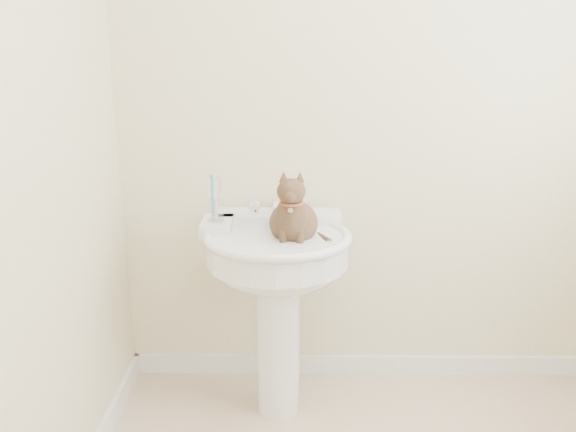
{
  "coord_description": "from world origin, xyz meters",
  "views": [
    {
      "loc": [
        -0.36,
        -1.43,
        1.55
      ],
      "look_at": [
        -0.38,
        0.8,
        0.86
      ],
      "focal_mm": 38.0,
      "sensor_mm": 36.0,
      "label": 1
    }
  ],
  "objects": [
    {
      "name": "toothbrush_cup",
      "position": [
        -0.66,
        0.86,
        0.87
      ],
      "size": [
        0.07,
        0.07,
        0.19
      ],
      "rotation": [
        0.0,
        0.0,
        0.21
      ],
      "color": "silver",
      "rests_on": "pedestal_sink"
    },
    {
      "name": "pedestal_sink",
      "position": [
        -0.42,
        0.81,
        0.64
      ],
      "size": [
        0.6,
        0.58,
        0.82
      ],
      "color": "white",
      "rests_on": "floor"
    },
    {
      "name": "cat",
      "position": [
        -0.36,
        0.79,
        0.86
      ],
      "size": [
        0.21,
        0.26,
        0.38
      ],
      "rotation": [
        0.0,
        0.0,
        -0.08
      ],
      "color": "brown",
      "rests_on": "pedestal_sink"
    },
    {
      "name": "wall_back",
      "position": [
        0.0,
        1.1,
        1.25
      ],
      "size": [
        2.2,
        0.0,
        2.5
      ],
      "primitive_type": null,
      "color": "beige",
      "rests_on": "ground"
    },
    {
      "name": "faucet",
      "position": [
        -0.42,
        0.95,
        0.86
      ],
      "size": [
        0.28,
        0.12,
        0.14
      ],
      "color": "silver",
      "rests_on": "pedestal_sink"
    },
    {
      "name": "baseboard_back",
      "position": [
        0.0,
        1.09,
        0.04
      ],
      "size": [
        2.2,
        0.02,
        0.09
      ],
      "primitive_type": "cube",
      "color": "white",
      "rests_on": "floor"
    },
    {
      "name": "soap_bar",
      "position": [
        -0.39,
        1.04,
        0.83
      ],
      "size": [
        0.09,
        0.06,
        0.03
      ],
      "primitive_type": "cube",
      "rotation": [
        0.0,
        0.0,
        0.04
      ],
      "color": "#F85033",
      "rests_on": "pedestal_sink"
    }
  ]
}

